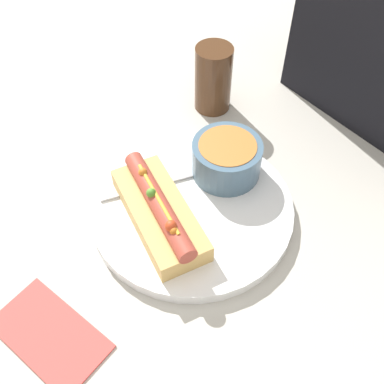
{
  "coord_description": "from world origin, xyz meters",
  "views": [
    {
      "loc": [
        0.31,
        -0.24,
        0.52
      ],
      "look_at": [
        0.0,
        0.0,
        0.05
      ],
      "focal_mm": 42.0,
      "sensor_mm": 36.0,
      "label": 1
    }
  ],
  "objects_px": {
    "spoon": "(187,176)",
    "hot_dog": "(159,211)",
    "drinking_glass": "(213,79)",
    "soup_bowl": "(227,157)"
  },
  "relations": [
    {
      "from": "spoon",
      "to": "hot_dog",
      "type": "bearing_deg",
      "value": -134.51
    },
    {
      "from": "spoon",
      "to": "drinking_glass",
      "type": "height_order",
      "value": "drinking_glass"
    },
    {
      "from": "hot_dog",
      "to": "soup_bowl",
      "type": "relative_size",
      "value": 1.86
    },
    {
      "from": "hot_dog",
      "to": "drinking_glass",
      "type": "bearing_deg",
      "value": 137.13
    },
    {
      "from": "spoon",
      "to": "soup_bowl",
      "type": "bearing_deg",
      "value": -8.27
    },
    {
      "from": "soup_bowl",
      "to": "drinking_glass",
      "type": "bearing_deg",
      "value": 146.85
    },
    {
      "from": "spoon",
      "to": "drinking_glass",
      "type": "bearing_deg",
      "value": 56.79
    },
    {
      "from": "hot_dog",
      "to": "soup_bowl",
      "type": "height_order",
      "value": "hot_dog"
    },
    {
      "from": "spoon",
      "to": "drinking_glass",
      "type": "relative_size",
      "value": 1.51
    },
    {
      "from": "hot_dog",
      "to": "spoon",
      "type": "xyz_separation_m",
      "value": [
        -0.04,
        0.08,
        -0.02
      ]
    }
  ]
}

